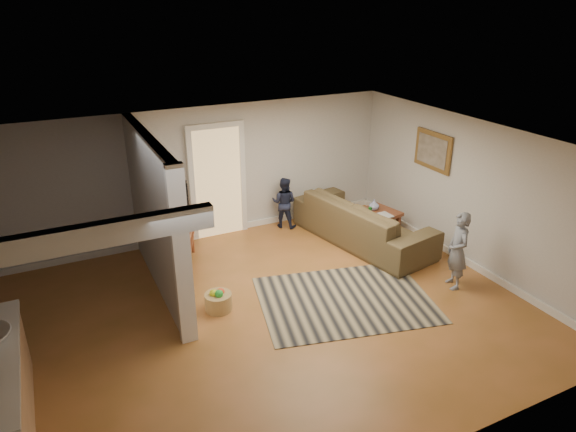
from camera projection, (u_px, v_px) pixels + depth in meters
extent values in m
plane|color=brown|center=(267.00, 314.00, 7.52)|extent=(7.50, 7.50, 0.00)
cube|color=#B7B4AF|center=(201.00, 174.00, 9.50)|extent=(7.50, 0.04, 2.50)
cube|color=#B7B4AF|center=(472.00, 194.00, 8.54)|extent=(0.04, 6.00, 2.50)
cube|color=white|center=(264.00, 149.00, 6.53)|extent=(7.50, 6.00, 0.04)
cube|color=#B7B4AF|center=(155.00, 215.00, 7.74)|extent=(0.15, 3.10, 2.50)
cube|color=white|center=(182.00, 258.00, 6.46)|extent=(0.22, 0.10, 2.50)
cube|color=white|center=(205.00, 233.00, 9.95)|extent=(7.50, 0.04, 0.12)
cube|color=white|center=(461.00, 258.00, 9.00)|extent=(0.04, 6.00, 0.12)
cube|color=#D8B272|center=(218.00, 183.00, 9.65)|extent=(0.90, 0.06, 2.10)
cube|color=#331D16|center=(167.00, 190.00, 7.00)|extent=(0.03, 0.40, 0.34)
cube|color=#331D16|center=(158.00, 180.00, 7.41)|extent=(0.03, 0.40, 0.34)
cube|color=#331D16|center=(151.00, 170.00, 7.82)|extent=(0.03, 0.40, 0.34)
cube|color=brown|center=(433.00, 151.00, 9.15)|extent=(0.04, 0.90, 0.68)
cube|color=black|center=(345.00, 300.00, 7.87)|extent=(2.95, 2.43, 0.01)
imported|color=#4E4027|center=(362.00, 241.00, 9.75)|extent=(1.62, 3.01, 0.83)
cube|color=#5E2B16|center=(369.00, 216.00, 9.74)|extent=(1.32, 0.94, 0.06)
cube|color=silver|center=(369.00, 216.00, 9.74)|extent=(0.82, 0.57, 0.02)
cube|color=#5E2B16|center=(368.00, 230.00, 9.85)|extent=(1.20, 0.82, 0.03)
cube|color=#5E2B16|center=(359.00, 239.00, 9.32)|extent=(0.08, 0.08, 0.44)
cube|color=#5E2B16|center=(398.00, 225.00, 9.92)|extent=(0.08, 0.08, 0.44)
cube|color=#5E2B16|center=(338.00, 229.00, 9.73)|extent=(0.08, 0.08, 0.44)
cube|color=#5E2B16|center=(376.00, 216.00, 10.33)|extent=(0.08, 0.08, 0.44)
imported|color=#283B94|center=(374.00, 210.00, 9.96)|extent=(0.24, 0.24, 0.21)
cylinder|color=#145918|center=(370.00, 213.00, 9.48)|extent=(0.07, 0.07, 0.24)
imported|color=#998C4C|center=(349.00, 216.00, 9.66)|extent=(0.30, 0.33, 0.03)
imported|color=#66594C|center=(381.00, 217.00, 9.64)|extent=(0.22, 0.30, 0.02)
cube|color=#5E2B16|center=(178.00, 226.00, 8.51)|extent=(0.89, 1.36, 0.05)
cube|color=#5E2B16|center=(180.00, 245.00, 8.65)|extent=(0.81, 1.24, 0.03)
cylinder|color=#5E2B16|center=(166.00, 263.00, 8.14)|extent=(0.05, 0.05, 0.79)
cylinder|color=#5E2B16|center=(174.00, 233.00, 9.15)|extent=(0.05, 0.05, 0.79)
cylinder|color=#5E2B16|center=(187.00, 262.00, 8.17)|extent=(0.05, 0.05, 0.79)
cylinder|color=#5E2B16|center=(192.00, 232.00, 9.18)|extent=(0.05, 0.05, 0.79)
imported|color=black|center=(179.00, 225.00, 8.50)|extent=(0.49, 1.01, 0.59)
cylinder|color=white|center=(181.00, 231.00, 8.04)|extent=(0.11, 0.11, 0.19)
cube|color=black|center=(176.00, 263.00, 7.91)|extent=(0.10, 0.10, 1.01)
cube|color=black|center=(171.00, 227.00, 9.03)|extent=(0.13, 0.13, 1.10)
cylinder|color=olive|center=(218.00, 302.00, 7.58)|extent=(0.40, 0.40, 0.26)
sphere|color=red|center=(221.00, 292.00, 7.58)|extent=(0.12, 0.12, 0.12)
sphere|color=#BDC417|center=(214.00, 294.00, 7.51)|extent=(0.12, 0.12, 0.12)
sphere|color=green|center=(219.00, 294.00, 7.47)|extent=(0.12, 0.12, 0.12)
imported|color=slate|center=(452.00, 286.00, 8.25)|extent=(0.44, 0.54, 1.27)
imported|color=#1B2139|center=(284.00, 226.00, 10.38)|extent=(0.64, 0.62, 1.03)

